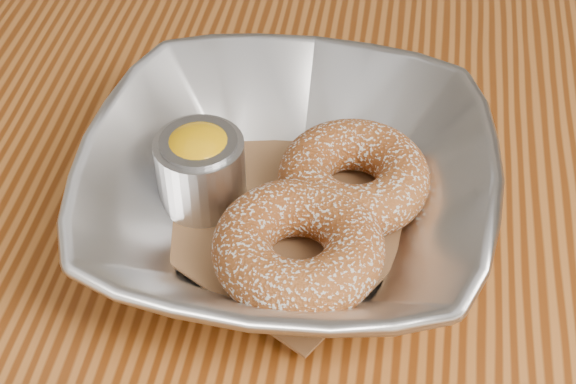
# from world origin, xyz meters

# --- Properties ---
(table) EXTENTS (1.20, 0.80, 0.75)m
(table) POSITION_xyz_m (0.00, 0.00, 0.65)
(table) COLOR brown
(table) RESTS_ON ground_plane
(serving_bowl) EXTENTS (0.24, 0.24, 0.06)m
(serving_bowl) POSITION_xyz_m (-0.05, -0.04, 0.78)
(serving_bowl) COLOR silver
(serving_bowl) RESTS_ON table
(parchment) EXTENTS (0.20, 0.20, 0.00)m
(parchment) POSITION_xyz_m (-0.05, -0.04, 0.76)
(parchment) COLOR brown
(parchment) RESTS_ON table
(donut_back) EXTENTS (0.10, 0.10, 0.03)m
(donut_back) POSITION_xyz_m (-0.02, -0.01, 0.78)
(donut_back) COLOR brown
(donut_back) RESTS_ON parchment
(donut_front) EXTENTS (0.11, 0.11, 0.03)m
(donut_front) POSITION_xyz_m (-0.04, -0.08, 0.78)
(donut_front) COLOR brown
(donut_front) RESTS_ON parchment
(ramekin) EXTENTS (0.05, 0.05, 0.05)m
(ramekin) POSITION_xyz_m (-0.11, -0.03, 0.79)
(ramekin) COLOR silver
(ramekin) RESTS_ON table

